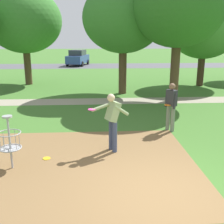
# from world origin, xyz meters

# --- Properties ---
(ground_plane) EXTENTS (160.00, 160.00, 0.00)m
(ground_plane) POSITION_xyz_m (0.00, 0.00, 0.00)
(ground_plane) COLOR #3D6B28
(dirt_tee_pad) EXTENTS (6.16, 5.03, 0.01)m
(dirt_tee_pad) POSITION_xyz_m (-1.90, 1.53, 0.00)
(dirt_tee_pad) COLOR brown
(dirt_tee_pad) RESTS_ON ground
(disc_golf_basket) EXTENTS (0.98, 0.58, 1.39)m
(disc_golf_basket) POSITION_xyz_m (-3.65, 1.43, 0.75)
(disc_golf_basket) COLOR #9E9EA3
(disc_golf_basket) RESTS_ON ground
(player_throwing) EXTENTS (0.45, 0.48, 1.71)m
(player_throwing) POSITION_xyz_m (1.18, 4.04, 0.97)
(player_throwing) COLOR slate
(player_throwing) RESTS_ON ground
(player_waiting_left) EXTENTS (1.17, 0.49, 1.71)m
(player_waiting_left) POSITION_xyz_m (-0.98, 2.38, 0.99)
(player_waiting_left) COLOR #384260
(player_waiting_left) RESTS_ON ground
(frisbee_near_basket) EXTENTS (0.21, 0.21, 0.02)m
(frisbee_near_basket) POSITION_xyz_m (-2.82, 1.92, 0.01)
(frisbee_near_basket) COLOR gold
(frisbee_near_basket) RESTS_ON ground
(tree_near_left) EXTENTS (4.47, 4.47, 5.64)m
(tree_near_left) POSITION_xyz_m (5.78, 13.25, 3.73)
(tree_near_left) COLOR #422D1E
(tree_near_left) RESTS_ON ground
(tree_near_right) EXTENTS (4.53, 4.53, 6.56)m
(tree_near_right) POSITION_xyz_m (2.65, 8.82, 4.61)
(tree_near_right) COLOR #4C3823
(tree_near_right) RESTS_ON ground
(tree_mid_center) EXTENTS (4.57, 4.57, 6.23)m
(tree_mid_center) POSITION_xyz_m (0.14, 10.86, 4.27)
(tree_mid_center) COLOR #4C3823
(tree_mid_center) RESTS_ON ground
(tree_far_center) EXTENTS (5.08, 5.08, 6.50)m
(tree_far_center) POSITION_xyz_m (-6.23, 14.51, 4.32)
(tree_far_center) COLOR #4C3823
(tree_far_center) RESTS_ON ground
(parking_lot_strip) EXTENTS (36.00, 6.00, 0.01)m
(parking_lot_strip) POSITION_xyz_m (0.00, 27.50, 0.00)
(parking_lot_strip) COLOR #4C4C51
(parking_lot_strip) RESTS_ON ground
(parked_car_leftmost) EXTENTS (2.68, 4.49, 1.84)m
(parked_car_leftmost) POSITION_xyz_m (-3.58, 28.16, 0.92)
(parked_car_leftmost) COLOR #2D4784
(parked_car_leftmost) RESTS_ON ground
(gravel_path) EXTENTS (40.00, 1.43, 0.00)m
(gravel_path) POSITION_xyz_m (0.00, 8.82, 0.00)
(gravel_path) COLOR gray
(gravel_path) RESTS_ON ground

